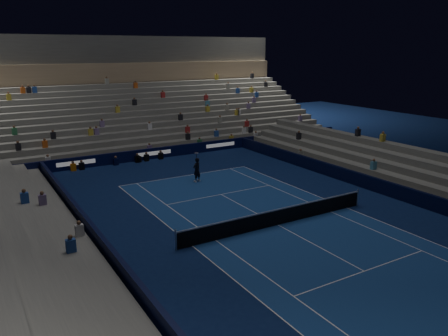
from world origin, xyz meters
TOP-DOWN VIEW (x-y plane):
  - ground at (0.00, 0.00)m, footprint 90.00×90.00m
  - court_surface at (0.00, 0.00)m, footprint 10.97×23.77m
  - sponsor_barrier_far at (0.00, 18.50)m, footprint 44.00×0.25m
  - sponsor_barrier_east at (9.70, 0.00)m, footprint 0.25×37.00m
  - sponsor_barrier_west at (-9.70, 0.00)m, footprint 0.25×37.00m
  - grandstand_main at (0.00, 27.90)m, footprint 44.00×15.20m
  - grandstand_east at (13.17, 0.00)m, footprint 5.00×37.00m
  - grandstand_west at (-13.17, 0.00)m, footprint 5.00×37.00m
  - tennis_net at (0.00, 0.00)m, footprint 12.90×0.10m
  - tennis_player at (0.01, 10.02)m, footprint 0.79×0.65m
  - broadcast_camera at (-1.71, 18.01)m, footprint 0.55×0.91m

SIDE VIEW (x-z plane):
  - ground at x=0.00m, z-range 0.00..0.00m
  - court_surface at x=0.00m, z-range 0.00..0.01m
  - broadcast_camera at x=-1.71m, z-range 0.01..0.54m
  - sponsor_barrier_far at x=0.00m, z-range 0.00..1.00m
  - sponsor_barrier_east at x=9.70m, z-range 0.00..1.00m
  - sponsor_barrier_west at x=-9.70m, z-range 0.00..1.00m
  - tennis_net at x=0.00m, z-range -0.05..1.05m
  - grandstand_east at x=13.17m, z-range -0.33..2.17m
  - grandstand_west at x=-13.17m, z-range -0.33..2.17m
  - tennis_player at x=0.01m, z-range 0.00..1.86m
  - grandstand_main at x=0.00m, z-range -2.22..8.98m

